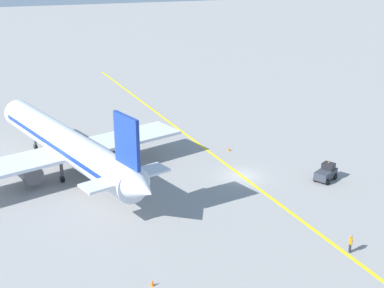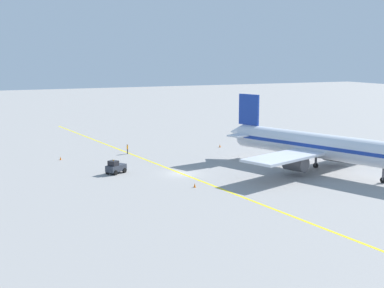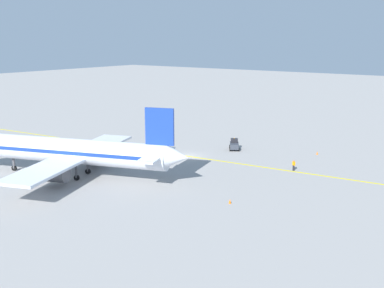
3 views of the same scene
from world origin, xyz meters
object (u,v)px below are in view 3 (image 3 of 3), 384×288
at_px(airplane_at_gate, 71,152).
at_px(baggage_tug_dark, 234,145).
at_px(traffic_cone_near_nose, 158,146).
at_px(traffic_cone_by_wingtip, 230,201).
at_px(traffic_cone_mid_apron, 317,153).
at_px(ground_crew_worker, 294,165).

height_order(airplane_at_gate, baggage_tug_dark, airplane_at_gate).
height_order(traffic_cone_near_nose, traffic_cone_by_wingtip, same).
height_order(baggage_tug_dark, traffic_cone_mid_apron, baggage_tug_dark).
bearing_deg(traffic_cone_near_nose, traffic_cone_mid_apron, -64.14).
xyz_separation_m(airplane_at_gate, traffic_cone_mid_apron, (32.99, -24.27, -3.43)).
bearing_deg(baggage_tug_dark, ground_crew_worker, -113.79).
bearing_deg(airplane_at_gate, traffic_cone_mid_apron, -36.34).
bearing_deg(ground_crew_worker, traffic_cone_mid_apron, 3.13).
height_order(airplane_at_gate, traffic_cone_near_nose, airplane_at_gate).
height_order(baggage_tug_dark, traffic_cone_by_wingtip, baggage_tug_dark).
xyz_separation_m(airplane_at_gate, baggage_tug_dark, (27.62, -10.84, -2.81)).
relative_size(airplane_at_gate, traffic_cone_mid_apron, 62.67).
distance_m(airplane_at_gate, traffic_cone_mid_apron, 41.10).
distance_m(airplane_at_gate, baggage_tug_dark, 29.80).
height_order(airplane_at_gate, traffic_cone_by_wingtip, airplane_at_gate).
bearing_deg(traffic_cone_near_nose, baggage_tug_dark, -59.96).
bearing_deg(baggage_tug_dark, airplane_at_gate, 158.56).
bearing_deg(traffic_cone_by_wingtip, traffic_cone_near_nose, 56.71).
xyz_separation_m(ground_crew_worker, traffic_cone_by_wingtip, (-17.60, 0.62, -0.63)).
distance_m(airplane_at_gate, traffic_cone_near_nose, 20.93).
distance_m(ground_crew_worker, traffic_cone_mid_apron, 11.60).
relative_size(traffic_cone_near_nose, traffic_cone_by_wingtip, 1.00).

